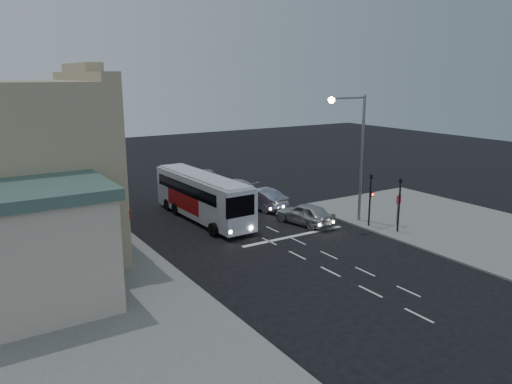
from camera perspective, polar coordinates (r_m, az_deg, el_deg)
ground at (r=30.69m, az=3.61°, el=-6.67°), size 120.00×120.00×0.00m
sidewalk_near at (r=37.17m, az=23.94°, el=-4.15°), size 12.00×24.00×0.12m
sidewalk_far at (r=33.23m, az=-23.82°, el=-6.14°), size 12.00×50.00×0.12m
road_markings at (r=33.95m, az=2.10°, el=-4.67°), size 8.00×30.55×0.01m
tour_bus at (r=36.64m, az=-6.15°, el=-0.42°), size 2.66×11.09×3.38m
car_suv at (r=35.80m, az=5.62°, el=-2.48°), size 2.74×4.84×1.55m
car_sedan_a at (r=39.82m, az=0.24°, el=-0.71°), size 2.93×5.30×1.65m
car_sedan_b at (r=44.56m, az=-2.62°, el=0.60°), size 3.22×5.09×1.37m
car_sedan_c at (r=49.42m, az=-5.80°, el=1.82°), size 3.32×5.35×1.38m
traffic_signal_main at (r=35.36m, az=12.95°, el=-0.20°), size 0.25×0.35×4.10m
traffic_signal_side at (r=34.55m, az=16.09°, el=-0.70°), size 0.18×0.15×4.10m
regulatory_sign at (r=36.10m, az=15.93°, el=-1.45°), size 0.45×0.12×2.20m
streetlight at (r=35.58m, az=11.31°, el=5.39°), size 3.32×0.44×9.00m
main_building at (r=31.89m, az=-26.37°, el=2.32°), size 10.12×12.00×11.00m
low_building_south at (r=24.12m, az=-24.81°, el=-6.01°), size 7.40×5.40×5.70m
street_tree at (r=39.77m, az=-19.20°, el=3.92°), size 4.00×4.00×6.20m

